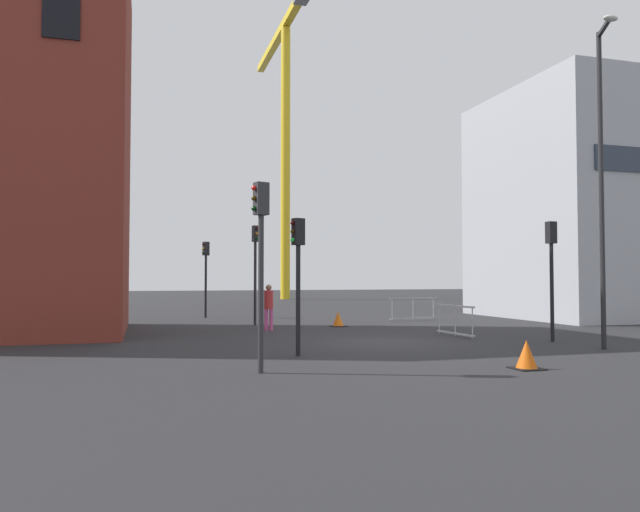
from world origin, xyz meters
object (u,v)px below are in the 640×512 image
Objects in this scene: traffic_light_crosswalk at (255,259)px; pedestrian_walking at (269,304)px; traffic_light_median at (552,261)px; traffic_cone_orange at (338,320)px; construction_crane at (284,114)px; traffic_light_verge at (206,266)px; traffic_light_near at (261,245)px; traffic_light_corner at (298,262)px; traffic_cone_by_barrier at (526,356)px; streetlamp_tall at (602,167)px.

pedestrian_walking is (-0.00, -2.95, -1.82)m from traffic_light_crosswalk.
traffic_light_crosswalk is at bearing 130.03° from traffic_light_median.
traffic_cone_orange is (3.18, -1.77, -2.57)m from traffic_light_crosswalk.
construction_crane reaches higher than traffic_light_verge.
traffic_light_near is at bearing -102.33° from pedestrian_walking.
traffic_light_corner is 9.82m from traffic_cone_orange.
traffic_light_crosswalk is at bearing 104.19° from traffic_cone_by_barrier.
pedestrian_walking is at bearing -90.02° from traffic_light_crosswalk.
traffic_light_median is (9.47, -14.79, -0.03)m from traffic_light_verge.
traffic_light_verge is 6.20× the size of traffic_cone_orange.
streetlamp_tall is at bearing -47.76° from pedestrian_walking.
traffic_light_median is (8.63, 1.14, 0.15)m from traffic_light_corner.
traffic_cone_orange is at bearing -98.88° from construction_crane.
traffic_light_crosswalk reaches higher than traffic_cone_orange.
streetlamp_tall reaches higher than traffic_light_verge.
construction_crane is at bearing 76.24° from pedestrian_walking.
traffic_cone_orange is (-5.10, -32.64, -17.65)m from construction_crane.
traffic_light_corner is 0.93× the size of traffic_light_verge.
traffic_cone_orange is (4.77, -7.19, -2.32)m from traffic_light_verge.
traffic_light_corner is 5.74× the size of traffic_cone_orange.
traffic_cone_by_barrier is at bearing -10.77° from traffic_light_near.
traffic_light_corner is at bearing 172.59° from streetlamp_tall.
pedestrian_walking is at bearing 84.36° from traffic_light_corner.
traffic_cone_by_barrier is (4.33, -3.62, -2.13)m from traffic_light_corner.
streetlamp_tall is 2.39× the size of traffic_light_median.
traffic_cone_by_barrier is at bearing -95.97° from construction_crane.
traffic_light_verge is (-9.48, 17.06, -2.59)m from streetlamp_tall.
streetlamp_tall is 9.14m from traffic_light_corner.
construction_crane reaches higher than traffic_light_median.
traffic_light_median is at bearing 47.89° from traffic_cone_by_barrier.
traffic_light_verge is (0.62, 18.45, -0.13)m from traffic_light_near.
traffic_light_verge is at bearing 119.08° from streetlamp_tall.
traffic_light_crosswalk is at bearing 124.14° from streetlamp_tall.
traffic_light_near is 1.07× the size of traffic_light_median.
traffic_light_near is at bearing -115.56° from traffic_cone_orange.
streetlamp_tall is 5.16× the size of pedestrian_walking.
streetlamp_tall is 2.24× the size of traffic_light_near.
traffic_cone_by_barrier is (3.58, -11.19, -0.73)m from pedestrian_walking.
construction_crane is 6.33× the size of traffic_light_crosswalk.
traffic_cone_orange is (5.39, 11.26, -2.44)m from traffic_light_near.
traffic_cone_orange is at bearing 115.53° from streetlamp_tall.
traffic_cone_by_barrier is (5.78, -1.10, -2.43)m from traffic_light_near.
streetlamp_tall is at bearing -7.41° from traffic_light_corner.
traffic_light_near is 10.73m from traffic_light_median.
traffic_light_near is 6.34× the size of traffic_cone_by_barrier.
pedestrian_walking is at bearing 77.67° from traffic_light_near.
streetlamp_tall is 2.13× the size of traffic_light_crosswalk.
traffic_light_crosswalk reaches higher than traffic_light_near.
traffic_light_near is 6.37m from traffic_cone_by_barrier.
traffic_light_median is 2.16× the size of pedestrian_walking.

